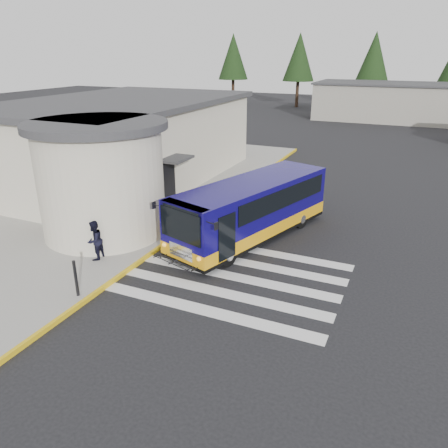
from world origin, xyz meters
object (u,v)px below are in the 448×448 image
at_px(pedestrian_a, 99,229).
at_px(pedestrian_b, 94,240).
at_px(bollard, 76,278).
at_px(transit_bus, 251,212).

bearing_deg(pedestrian_a, pedestrian_b, -142.45).
bearing_deg(bollard, transit_bus, 64.90).
xyz_separation_m(transit_bus, bollard, (-3.32, -7.08, -0.43)).
height_order(transit_bus, bollard, transit_bus).
height_order(pedestrian_a, bollard, pedestrian_a).
height_order(transit_bus, pedestrian_a, transit_bus).
bearing_deg(transit_bus, pedestrian_b, -116.87).
distance_m(pedestrian_a, bollard, 3.54).
height_order(transit_bus, pedestrian_b, transit_bus).
xyz_separation_m(pedestrian_a, pedestrian_b, (0.37, -0.74, -0.13)).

